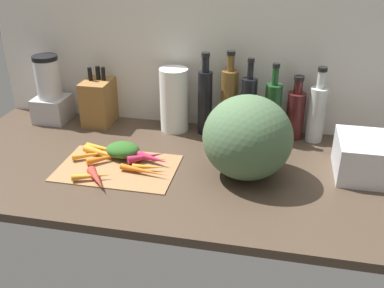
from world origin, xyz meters
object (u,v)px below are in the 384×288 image
(bottle_3, at_px, (272,111))
(winter_squash, at_px, (247,138))
(carrot_10, at_px, (92,155))
(bottle_1, at_px, (229,100))
(carrot_1, at_px, (152,158))
(carrot_3, at_px, (107,149))
(bottle_0, at_px, (205,100))
(cutting_board, at_px, (118,167))
(carrot_4, at_px, (144,171))
(carrot_2, at_px, (96,178))
(carrot_7, at_px, (149,167))
(blender_appliance, at_px, (50,93))
(paper_towel_roll, at_px, (174,100))
(carrot_0, at_px, (146,157))
(carrot_8, at_px, (92,176))
(bottle_5, at_px, (317,112))
(dish_rack, at_px, (370,158))
(carrot_9, at_px, (107,158))
(bottle_4, at_px, (295,113))
(bottle_2, at_px, (248,107))
(knife_block, at_px, (99,101))
(carrot_6, at_px, (131,151))

(bottle_3, bearing_deg, winter_squash, -103.20)
(carrot_10, xyz_separation_m, bottle_1, (0.46, 0.34, 0.12))
(carrot_1, xyz_separation_m, bottle_1, (0.23, 0.33, 0.12))
(carrot_3, height_order, bottle_0, bottle_0)
(carrot_3, height_order, bottle_3, bottle_3)
(cutting_board, height_order, carrot_4, carrot_4)
(carrot_2, distance_m, carrot_7, 0.18)
(winter_squash, height_order, blender_appliance, blender_appliance)
(paper_towel_roll, relative_size, bottle_0, 0.78)
(carrot_0, bearing_deg, bottle_0, 61.56)
(carrot_1, xyz_separation_m, blender_appliance, (-0.54, 0.29, 0.10))
(bottle_0, bearing_deg, carrot_10, -139.10)
(carrot_8, distance_m, bottle_5, 0.88)
(carrot_7, bearing_deg, carrot_8, -149.61)
(carrot_2, height_order, dish_rack, dish_rack)
(carrot_3, distance_m, carrot_4, 0.22)
(bottle_1, xyz_separation_m, bottle_3, (0.17, -0.04, -0.02))
(carrot_2, distance_m, carrot_4, 0.16)
(cutting_board, relative_size, carrot_1, 3.09)
(carrot_4, height_order, bottle_5, bottle_5)
(carrot_9, relative_size, bottle_3, 0.47)
(bottle_0, bearing_deg, dish_rack, -20.15)
(carrot_10, xyz_separation_m, bottle_3, (0.63, 0.30, 0.10))
(carrot_4, xyz_separation_m, bottle_4, (0.50, 0.42, 0.09))
(blender_appliance, bearing_deg, carrot_8, -50.06)
(carrot_3, height_order, bottle_2, bottle_2)
(carrot_0, distance_m, carrot_1, 0.02)
(knife_block, bearing_deg, bottle_4, 1.00)
(bottle_1, height_order, bottle_4, bottle_1)
(carrot_10, bearing_deg, carrot_8, -66.22)
(knife_block, xyz_separation_m, dish_rack, (1.07, -0.24, -0.03))
(carrot_7, bearing_deg, paper_towel_roll, 89.62)
(bottle_1, bearing_deg, carrot_3, -145.00)
(carrot_0, distance_m, blender_appliance, 0.60)
(carrot_4, bearing_deg, cutting_board, 164.82)
(carrot_3, xyz_separation_m, dish_rack, (0.93, 0.04, 0.05))
(paper_towel_roll, relative_size, bottle_5, 0.87)
(carrot_3, distance_m, bottle_4, 0.74)
(winter_squash, bearing_deg, paper_towel_roll, 135.73)
(bottle_1, bearing_deg, winter_squash, -72.81)
(carrot_4, height_order, carrot_7, same)
(winter_squash, distance_m, bottle_5, 0.41)
(carrot_2, relative_size, carrot_8, 0.93)
(carrot_3, relative_size, dish_rack, 0.79)
(carrot_1, relative_size, carrot_2, 1.08)
(carrot_0, xyz_separation_m, bottle_0, (0.16, 0.29, 0.12))
(carrot_8, distance_m, carrot_9, 0.13)
(bottle_5, bearing_deg, blender_appliance, -178.54)
(cutting_board, bearing_deg, knife_block, 119.88)
(carrot_6, bearing_deg, bottle_5, 22.95)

